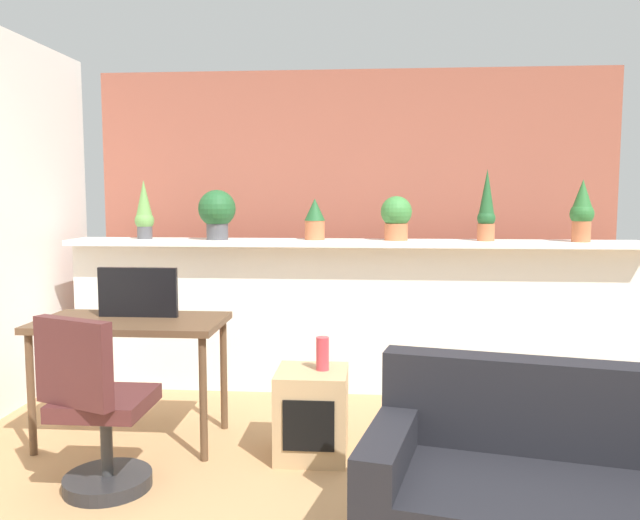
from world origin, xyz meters
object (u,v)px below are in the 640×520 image
object	(u,v)px
potted_plant_0	(144,211)
potted_plant_1	(217,212)
office_chair	(97,418)
tv_monitor	(138,292)
potted_plant_4	(487,209)
potted_plant_2	(315,219)
potted_plant_3	(396,216)
desk	(131,333)
couch	(571,510)
vase_on_shelf	(323,354)
side_cube_shelf	(312,414)
potted_plant_5	(582,211)

from	to	relation	value
potted_plant_0	potted_plant_1	distance (m)	0.58
office_chair	tv_monitor	bearing A→B (deg)	94.36
potted_plant_0	potted_plant_4	world-z (taller)	potted_plant_4
potted_plant_2	office_chair	distance (m)	2.19
potted_plant_3	desk	size ratio (longest dim) A/B	0.30
couch	desk	bearing A→B (deg)	150.77
potted_plant_0	tv_monitor	bearing A→B (deg)	-72.84
desk	couch	xyz separation A→B (m)	(2.20, -1.23, -0.38)
desk	tv_monitor	xyz separation A→B (m)	(0.02, 0.08, 0.24)
potted_plant_2	vase_on_shelf	world-z (taller)	potted_plant_2
potted_plant_2	desk	xyz separation A→B (m)	(-1.01, -1.08, -0.65)
potted_plant_4	side_cube_shelf	bearing A→B (deg)	-134.02
potted_plant_4	potted_plant_1	bearing A→B (deg)	-178.95
potted_plant_5	office_chair	world-z (taller)	potted_plant_5
potted_plant_2	potted_plant_3	size ratio (longest dim) A/B	0.94
desk	vase_on_shelf	size ratio (longest dim) A/B	5.82
tv_monitor	office_chair	world-z (taller)	tv_monitor
potted_plant_4	couch	world-z (taller)	potted_plant_4
potted_plant_2	office_chair	bearing A→B (deg)	-117.91
potted_plant_3	potted_plant_5	size ratio (longest dim) A/B	0.73
potted_plant_2	vase_on_shelf	bearing A→B (deg)	-82.93
potted_plant_2	potted_plant_1	bearing A→B (deg)	-175.45
vase_on_shelf	couch	distance (m)	1.56
potted_plant_1	potted_plant_0	bearing A→B (deg)	174.89
potted_plant_0	office_chair	world-z (taller)	potted_plant_0
potted_plant_1	couch	world-z (taller)	potted_plant_1
potted_plant_1	potted_plant_2	xyz separation A→B (m)	(0.72, 0.06, -0.05)
potted_plant_1	side_cube_shelf	size ratio (longest dim) A/B	0.74
potted_plant_4	tv_monitor	bearing A→B (deg)	-156.36
potted_plant_3	office_chair	xyz separation A→B (m)	(-1.53, -1.74, -0.94)
potted_plant_4	couch	bearing A→B (deg)	-91.39
couch	potted_plant_1	bearing A→B (deg)	130.36
potted_plant_1	side_cube_shelf	world-z (taller)	potted_plant_1
potted_plant_2	desk	size ratio (longest dim) A/B	0.28
tv_monitor	potted_plant_2	bearing A→B (deg)	45.35
potted_plant_3	potted_plant_5	world-z (taller)	potted_plant_5
potted_plant_1	vase_on_shelf	distance (m)	1.63
potted_plant_1	potted_plant_4	xyz separation A→B (m)	(1.97, 0.04, 0.02)
potted_plant_2	potted_plant_3	distance (m)	0.60
potted_plant_3	desk	world-z (taller)	potted_plant_3
potted_plant_0	office_chair	xyz separation A→B (m)	(0.37, -1.75, -0.98)
potted_plant_2	potted_plant_4	size ratio (longest dim) A/B	0.59
potted_plant_1	potted_plant_3	distance (m)	1.33
potted_plant_4	office_chair	xyz separation A→B (m)	(-2.18, -1.74, -1.00)
side_cube_shelf	couch	distance (m)	1.55
potted_plant_0	potted_plant_2	distance (m)	1.30
potted_plant_0	potted_plant_5	world-z (taller)	potted_plant_0
office_chair	desk	bearing A→B (deg)	96.49
tv_monitor	office_chair	size ratio (longest dim) A/B	0.53
potted_plant_3	tv_monitor	distance (m)	1.92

